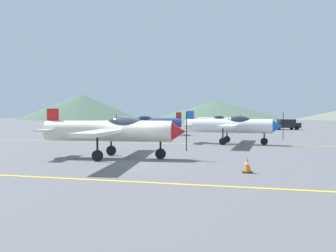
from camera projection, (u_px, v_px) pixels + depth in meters
ground_plane at (136, 160)px, 14.99m from camera, size 400.00×400.00×0.00m
apron_line_near at (92, 180)px, 10.31m from camera, size 80.00×0.16×0.01m
apron_line_far at (173, 143)px, 23.76m from camera, size 80.00×0.16×0.01m
airplane_near at (114, 130)px, 15.46m from camera, size 7.51×8.62×2.58m
airplane_mid at (231, 125)px, 23.25m from camera, size 7.52×8.63×2.58m
airplane_far at (149, 122)px, 34.00m from camera, size 7.54×8.58×2.58m
airplane_back at (215, 121)px, 44.46m from camera, size 7.54×8.60×2.58m
car_sedan at (285, 124)px, 46.94m from camera, size 4.62×2.85×1.62m
traffic_cone_side at (247, 165)px, 11.62m from camera, size 0.36×0.36×0.59m
hill_left at (82, 107)px, 162.22m from camera, size 65.00×65.00×13.54m
hill_centerleft at (217, 110)px, 157.10m from camera, size 69.75×69.75×10.04m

